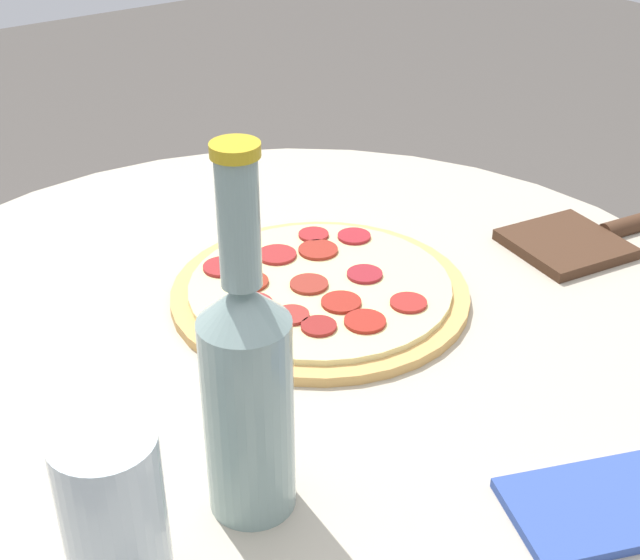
% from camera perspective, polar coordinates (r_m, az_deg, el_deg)
% --- Properties ---
extents(table, '(0.89, 0.89, 0.72)m').
position_cam_1_polar(table, '(0.96, -1.83, -12.84)').
color(table, '#B2A893').
rests_on(table, ground_plane).
extents(pizza, '(0.30, 0.30, 0.02)m').
position_cam_1_polar(pizza, '(0.88, -0.04, -0.66)').
color(pizza, tan).
rests_on(pizza, table).
extents(beer_bottle, '(0.06, 0.06, 0.28)m').
position_cam_1_polar(beer_bottle, '(0.60, -4.68, -6.81)').
color(beer_bottle, gray).
rests_on(beer_bottle, table).
extents(pizza_paddle, '(0.22, 0.13, 0.02)m').
position_cam_1_polar(pizza_paddle, '(1.02, 16.54, 2.55)').
color(pizza_paddle, '#422819').
rests_on(pizza_paddle, table).
extents(drinking_glass, '(0.07, 0.07, 0.12)m').
position_cam_1_polar(drinking_glass, '(0.58, -13.06, -14.45)').
color(drinking_glass, silver).
rests_on(drinking_glass, table).
extents(napkin, '(0.16, 0.13, 0.01)m').
position_cam_1_polar(napkin, '(0.69, 17.93, -13.56)').
color(napkin, '#334C99').
rests_on(napkin, table).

